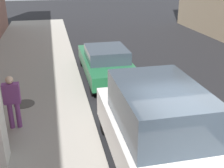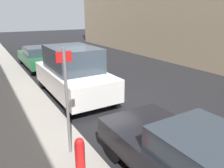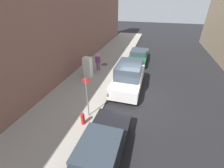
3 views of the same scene
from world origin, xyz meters
The scene contains 6 objects.
ground_plane centered at (0.00, 0.00, 0.00)m, with size 80.00×80.00×0.00m, color black.
street_sign_post centered at (-2.32, -2.83, 1.58)m, with size 0.36×0.07×2.59m.
fire_hydrant centered at (-2.35, -3.55, 0.53)m, with size 0.22×0.22×0.78m.
parked_sedan_dark centered at (-0.66, -5.35, 0.74)m, with size 1.82×4.79×1.41m.
parked_van_white centered at (-0.66, 1.08, 1.05)m, with size 2.01×4.74×2.13m.
parked_sedan_green centered at (-0.66, 7.23, 0.72)m, with size 1.87×4.68×1.39m.
Camera 2 is at (-3.83, -7.35, 3.42)m, focal length 35.00 mm.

